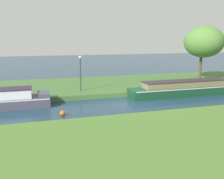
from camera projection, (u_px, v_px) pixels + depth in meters
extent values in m
plane|color=#1E3A50|center=(134.00, 102.00, 20.47)|extent=(120.00, 120.00, 0.00)
cube|color=#456D35|center=(109.00, 85.00, 26.99)|extent=(72.00, 10.00, 0.40)
cube|color=#4F7A31|center=(207.00, 143.00, 12.00)|extent=(72.00, 10.00, 0.40)
cube|color=#164124|center=(187.00, 91.00, 23.14)|extent=(10.84, 1.90, 0.76)
cube|color=white|center=(187.00, 87.00, 23.07)|extent=(10.63, 1.93, 0.07)
cube|color=olive|center=(185.00, 84.00, 22.96)|extent=(7.94, 1.44, 0.51)
cube|color=#34282F|center=(186.00, 81.00, 22.90)|extent=(8.04, 1.52, 0.06)
cube|color=#474557|center=(21.00, 102.00, 19.03)|extent=(4.13, 2.07, 0.74)
cube|color=white|center=(21.00, 98.00, 18.97)|extent=(4.05, 2.10, 0.07)
cube|color=white|center=(14.00, 93.00, 18.78)|extent=(2.38, 1.57, 0.64)
cube|color=#33253A|center=(14.00, 89.00, 18.71)|extent=(2.48, 1.65, 0.06)
cube|color=#494958|center=(43.00, 94.00, 19.41)|extent=(0.84, 1.74, 0.28)
cylinder|color=brown|center=(201.00, 65.00, 28.67)|extent=(0.29, 0.29, 3.30)
ellipsoid|color=#558439|center=(204.00, 42.00, 27.90)|extent=(4.19, 4.44, 3.40)
cylinder|color=#333338|center=(81.00, 75.00, 22.52)|extent=(0.10, 0.10, 2.88)
sphere|color=white|center=(80.00, 57.00, 22.21)|extent=(0.24, 0.24, 0.24)
cylinder|color=#4F352B|center=(27.00, 94.00, 20.46)|extent=(0.17, 0.17, 0.55)
sphere|color=#E55919|center=(63.00, 113.00, 16.88)|extent=(0.36, 0.36, 0.36)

